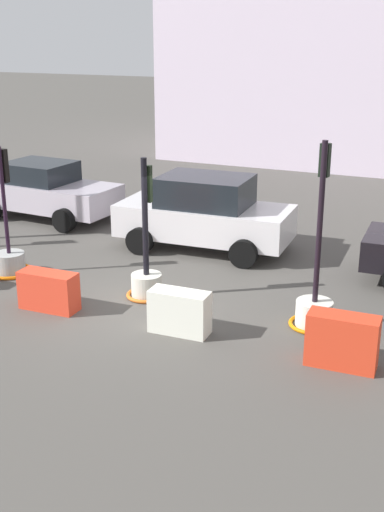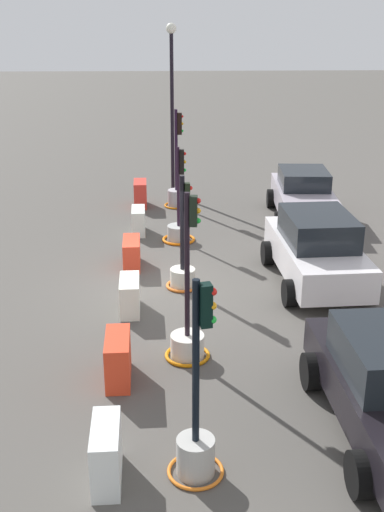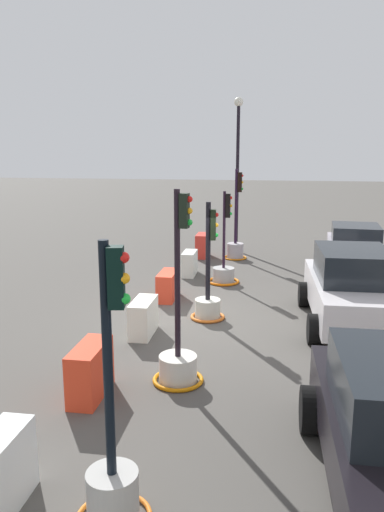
% 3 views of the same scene
% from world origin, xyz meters
% --- Properties ---
extents(ground_plane, '(120.00, 120.00, 0.00)m').
position_xyz_m(ground_plane, '(0.00, 0.00, 0.00)').
color(ground_plane, '#4E4B46').
extents(traffic_light_0, '(0.89, 0.89, 3.38)m').
position_xyz_m(traffic_light_0, '(-7.05, 0.37, 0.56)').
color(traffic_light_0, '#AEA8AD').
rests_on(traffic_light_0, ground_plane).
extents(traffic_light_1, '(0.99, 0.99, 2.85)m').
position_xyz_m(traffic_light_1, '(-3.43, 0.37, 0.38)').
color(traffic_light_1, '#A8A9A7').
rests_on(traffic_light_1, ground_plane).
extents(traffic_light_2, '(0.84, 0.84, 2.86)m').
position_xyz_m(traffic_light_2, '(0.01, 0.41, 0.49)').
color(traffic_light_2, beige).
rests_on(traffic_light_2, ground_plane).
extents(traffic_light_3, '(0.91, 0.91, 3.42)m').
position_xyz_m(traffic_light_3, '(3.47, 0.42, 0.51)').
color(traffic_light_3, silver).
rests_on(traffic_light_3, ground_plane).
extents(traffic_light_4, '(0.86, 0.86, 3.17)m').
position_xyz_m(traffic_light_4, '(6.91, 0.44, 0.60)').
color(traffic_light_4, '#B2B2AD').
rests_on(traffic_light_4, ground_plane).
extents(construction_barrier_0, '(1.04, 0.48, 0.90)m').
position_xyz_m(construction_barrier_0, '(-7.08, -0.91, 0.45)').
color(construction_barrier_0, red).
rests_on(construction_barrier_0, ground_plane).
extents(construction_barrier_1, '(1.05, 0.44, 0.78)m').
position_xyz_m(construction_barrier_1, '(-4.19, -0.86, 0.39)').
color(construction_barrier_1, silver).
rests_on(construction_barrier_1, ground_plane).
extents(construction_barrier_2, '(1.17, 0.49, 0.76)m').
position_xyz_m(construction_barrier_2, '(-1.42, -0.94, 0.38)').
color(construction_barrier_2, '#EA3E25').
rests_on(construction_barrier_2, ground_plane).
extents(construction_barrier_3, '(1.10, 0.48, 0.79)m').
position_xyz_m(construction_barrier_3, '(1.34, -0.84, 0.40)').
color(construction_barrier_3, white).
rests_on(construction_barrier_3, ground_plane).
extents(construction_barrier_4, '(1.15, 0.49, 0.89)m').
position_xyz_m(construction_barrier_4, '(4.25, -0.91, 0.44)').
color(construction_barrier_4, red).
rests_on(construction_barrier_4, ground_plane).
extents(car_white_van, '(4.32, 2.34, 1.83)m').
position_xyz_m(car_white_van, '(-0.15, 3.77, 0.90)').
color(car_white_van, silver).
rests_on(car_white_van, ground_plane).
extents(car_silver_hatchback, '(4.33, 2.30, 1.61)m').
position_xyz_m(car_silver_hatchback, '(-5.45, 4.53, 0.80)').
color(car_silver_hatchback, '#B7ADBA').
rests_on(car_silver_hatchback, ground_plane).
extents(street_lamp_post, '(0.36, 0.36, 6.09)m').
position_xyz_m(street_lamp_post, '(-8.53, 0.25, 3.85)').
color(street_lamp_post, black).
rests_on(street_lamp_post, ground_plane).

